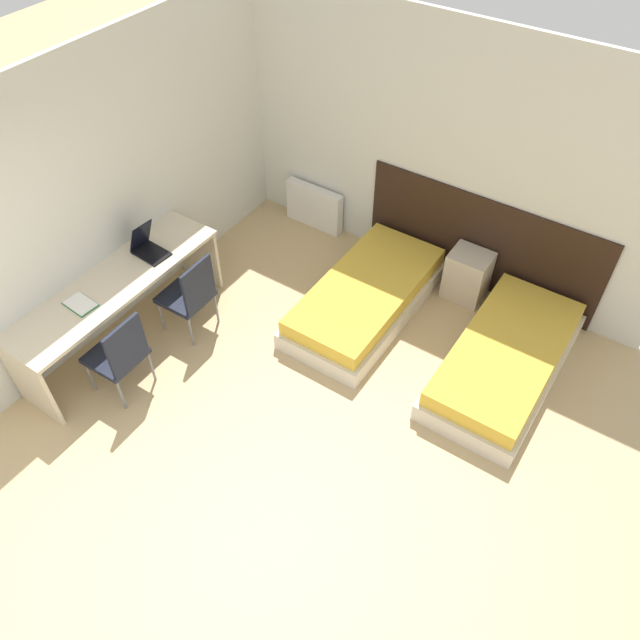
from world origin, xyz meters
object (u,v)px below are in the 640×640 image
bed_near_window (366,297)px  chair_near_notebook (119,353)px  chair_near_laptop (190,293)px  laptop (148,247)px  nightstand (467,275)px  bed_near_door (505,360)px

bed_near_window → chair_near_notebook: (-1.28, -2.10, 0.32)m
chair_near_laptop → laptop: size_ratio=2.56×
nightstand → chair_near_laptop: 2.85m
bed_near_window → laptop: laptop is taller
bed_near_door → chair_near_notebook: 3.51m
chair_near_laptop → chair_near_notebook: bearing=-91.1°
chair_near_notebook → nightstand: bearing=53.5°
chair_near_notebook → bed_near_door: bearing=35.6°
bed_near_window → chair_near_notebook: bearing=-121.4°
bed_near_window → chair_near_notebook: chair_near_notebook is taller
bed_near_door → nightstand: bearing=133.8°
bed_near_window → laptop: size_ratio=5.42×
chair_near_notebook → laptop: bearing=116.1°
nightstand → laptop: size_ratio=1.54×
chair_near_laptop → laptop: laptop is taller
bed_near_window → bed_near_door: (1.51, 0.00, 0.00)m
chair_near_laptop → laptop: 0.59m
bed_near_door → chair_near_notebook: chair_near_notebook is taller
bed_near_door → chair_near_laptop: chair_near_laptop is taller
nightstand → laptop: bearing=-142.2°
bed_near_window → nightstand: bearing=46.2°
bed_near_door → nightstand: size_ratio=3.51×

